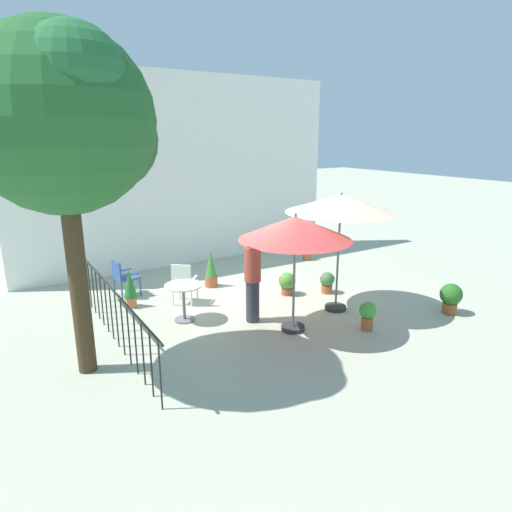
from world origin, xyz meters
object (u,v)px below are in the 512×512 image
patio_chair_0 (183,281)px  potted_plant_5 (368,314)px  patio_umbrella_1 (341,205)px  standing_person (253,278)px  shade_tree (63,120)px  potted_plant_1 (287,283)px  potted_plant_6 (327,282)px  patio_umbrella_0 (295,229)px  cafe_table_0 (184,296)px  patio_chair_1 (123,275)px  potted_plant_3 (130,288)px  potted_plant_2 (451,297)px  potted_plant_4 (211,269)px  potted_plant_0 (307,247)px

patio_chair_0 → potted_plant_5: 3.83m
patio_umbrella_1 → standing_person: (-1.77, 0.41, -1.31)m
shade_tree → potted_plant_1: (4.52, 1.06, -3.41)m
shade_tree → standing_person: size_ratio=2.92×
potted_plant_6 → potted_plant_1: bearing=154.9°
shade_tree → patio_chair_0: 4.28m
patio_umbrella_0 → potted_plant_1: (1.01, 1.59, -1.63)m
cafe_table_0 → patio_chair_1: size_ratio=0.87×
potted_plant_1 → potted_plant_3: (-3.23, 1.12, 0.15)m
cafe_table_0 → potted_plant_3: bearing=118.8°
shade_tree → patio_chair_0: size_ratio=5.41×
standing_person → patio_chair_0: bearing=117.3°
patio_umbrella_0 → potted_plant_1: 2.49m
potted_plant_2 → potted_plant_6: potted_plant_2 is taller
patio_chair_1 → potted_plant_6: patio_chair_1 is taller
shade_tree → potted_plant_2: bearing=-13.3°
shade_tree → potted_plant_3: bearing=59.4°
patio_umbrella_1 → cafe_table_0: 3.53m
patio_umbrella_1 → potted_plant_4: patio_umbrella_1 is taller
potted_plant_0 → potted_plant_2: size_ratio=1.13×
patio_chair_0 → potted_plant_1: bearing=-17.0°
patio_chair_0 → potted_plant_3: patio_chair_0 is taller
patio_umbrella_0 → patio_umbrella_1: size_ratio=0.90×
potted_plant_0 → potted_plant_1: bearing=-136.6°
potted_plant_4 → potted_plant_5: size_ratio=1.67×
patio_umbrella_0 → patio_chair_1: 4.30m
patio_chair_0 → potted_plant_5: bearing=-51.5°
cafe_table_0 → patio_chair_0: patio_chair_0 is taller
patio_umbrella_0 → cafe_table_0: patio_umbrella_0 is taller
patio_umbrella_1 → potted_plant_4: bearing=120.2°
cafe_table_0 → potted_plant_4: potted_plant_4 is taller
potted_plant_3 → potted_plant_4: size_ratio=0.89×
potted_plant_2 → potted_plant_4: potted_plant_4 is taller
potted_plant_3 → potted_plant_6: (4.07, -1.51, -0.16)m
cafe_table_0 → potted_plant_4: 2.03m
patio_umbrella_1 → potted_plant_4: 3.55m
potted_plant_0 → potted_plant_3: 5.45m
potted_plant_4 → standing_person: size_ratio=0.54×
standing_person → potted_plant_5: bearing=-42.6°
cafe_table_0 → potted_plant_0: cafe_table_0 is taller
cafe_table_0 → patio_chair_1: bearing=107.6°
potted_plant_0 → potted_plant_1: (-2.15, -2.03, -0.10)m
patio_umbrella_1 → patio_chair_0: patio_umbrella_1 is taller
potted_plant_5 → patio_umbrella_0: bearing=148.3°
cafe_table_0 → potted_plant_5: size_ratio=1.35×
potted_plant_3 → potted_plant_6: size_ratio=1.64×
potted_plant_1 → potted_plant_2: (2.17, -2.63, 0.07)m
potted_plant_4 → potted_plant_2: bearing=-50.1°
shade_tree → patio_chair_1: (1.34, 2.90, -3.21)m
shade_tree → patio_chair_1: bearing=65.1°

